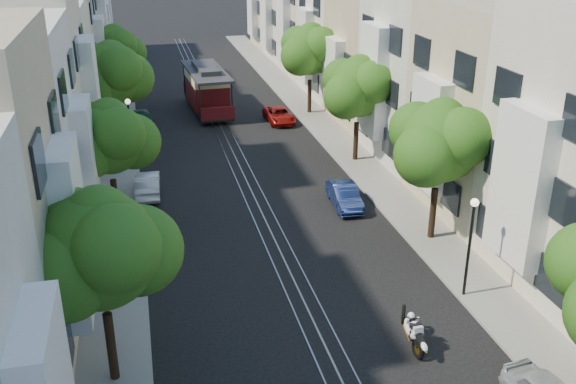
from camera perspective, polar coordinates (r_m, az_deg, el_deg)
ground at (r=46.26m, az=-5.79°, el=5.40°), size 200.00×200.00×0.00m
sidewalk_east at (r=47.67m, az=2.91°, el=6.09°), size 2.50×80.00×0.12m
sidewalk_west at (r=45.93m, az=-14.81°, el=4.69°), size 2.50×80.00×0.12m
rail_left at (r=46.20m, az=-6.47°, el=5.36°), size 0.06×80.00×0.02m
rail_slot at (r=46.26m, az=-5.79°, el=5.41°), size 0.06×80.00×0.02m
rail_right at (r=46.33m, az=-5.12°, el=5.46°), size 0.06×80.00×0.02m
lane_line at (r=46.26m, az=-5.79°, el=5.40°), size 0.08×80.00×0.01m
townhouses_east at (r=47.85m, az=8.51°, el=12.26°), size 7.75×72.00×12.00m
townhouses_west at (r=45.00m, az=-21.42°, el=10.15°), size 7.75×72.00×11.76m
tree_e_b at (r=29.36m, az=13.44°, el=4.19°), size 4.93×4.08×6.68m
tree_e_c at (r=39.11m, az=6.34°, el=9.11°), size 4.84×3.99×6.52m
tree_e_d at (r=49.32m, az=2.06°, el=12.43°), size 5.01×4.16×6.85m
tree_w_a at (r=20.02m, az=-16.27°, el=-5.19°), size 4.93×4.08×6.68m
tree_w_b at (r=31.26m, az=-15.56°, el=4.47°), size 4.72×3.87×6.27m
tree_w_c at (r=41.72m, az=-15.38°, el=9.98°), size 5.13×4.28×7.09m
tree_w_d at (r=52.60m, az=-15.14°, el=12.04°), size 4.84×3.99×6.52m
lamp_east at (r=25.58m, az=15.96°, el=-3.52°), size 0.32×0.32×4.16m
lamp_west at (r=39.36m, az=-13.89°, el=6.02°), size 0.32×0.32×4.16m
sportbike_rider at (r=23.18m, az=11.00°, el=-11.92°), size 0.49×1.95×1.37m
cable_car at (r=50.96m, az=-7.24°, el=9.27°), size 3.19×8.76×3.31m
parked_car_e_mid at (r=33.71m, az=5.05°, el=-0.33°), size 1.45×3.66×1.18m
parked_car_e_far at (r=48.03m, az=-0.80°, el=6.85°), size 1.94×3.96×1.08m
parked_car_w_mid at (r=35.83m, az=-12.37°, el=0.68°), size 1.45×3.74×1.22m
parked_car_w_far at (r=48.27m, az=-12.90°, el=6.49°), size 1.99×4.01×1.32m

